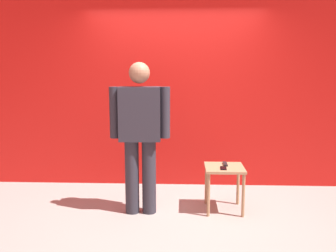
{
  "coord_description": "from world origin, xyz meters",
  "views": [
    {
      "loc": [
        0.12,
        -3.75,
        1.66
      ],
      "look_at": [
        -0.06,
        0.55,
        0.99
      ],
      "focal_mm": 38.56,
      "sensor_mm": 36.0,
      "label": 1
    }
  ],
  "objects_px": {
    "standing_person": "(140,130)",
    "cell_phone": "(223,168)",
    "tv_remote": "(225,164)",
    "side_table": "(224,174)"
  },
  "relations": [
    {
      "from": "standing_person",
      "to": "cell_phone",
      "type": "height_order",
      "value": "standing_person"
    },
    {
      "from": "tv_remote",
      "to": "standing_person",
      "type": "bearing_deg",
      "value": -168.45
    },
    {
      "from": "side_table",
      "to": "tv_remote",
      "type": "height_order",
      "value": "tv_remote"
    },
    {
      "from": "standing_person",
      "to": "tv_remote",
      "type": "relative_size",
      "value": 10.26
    },
    {
      "from": "cell_phone",
      "to": "tv_remote",
      "type": "relative_size",
      "value": 0.85
    },
    {
      "from": "standing_person",
      "to": "cell_phone",
      "type": "bearing_deg",
      "value": 1.43
    },
    {
      "from": "standing_person",
      "to": "tv_remote",
      "type": "height_order",
      "value": "standing_person"
    },
    {
      "from": "side_table",
      "to": "tv_remote",
      "type": "xyz_separation_m",
      "value": [
        0.02,
        0.09,
        0.1
      ]
    },
    {
      "from": "side_table",
      "to": "tv_remote",
      "type": "relative_size",
      "value": 3.14
    },
    {
      "from": "standing_person",
      "to": "tv_remote",
      "type": "distance_m",
      "value": 1.11
    }
  ]
}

